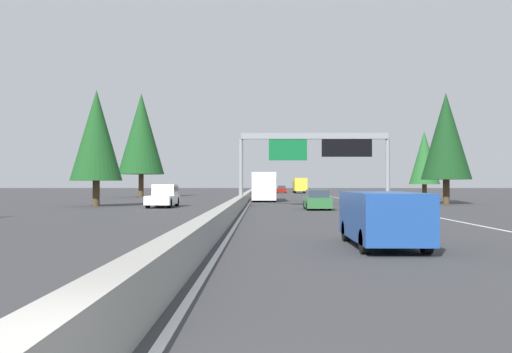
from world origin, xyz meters
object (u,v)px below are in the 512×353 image
Objects in this scene: sign_gantry_overhead at (316,148)px; bus_mid_left at (264,185)px; conifer_right_mid at (424,158)px; conifer_left_mid at (141,134)px; conifer_right_near at (446,136)px; box_truck_far_left at (300,185)px; sedan_near_center at (263,189)px; oncoming_near at (164,196)px; minivan_near_right at (382,216)px; sedan_far_center at (317,200)px; sedan_distant_a at (281,190)px; conifer_left_near at (96,135)px.

sign_gantry_overhead reaches higher than bus_mid_left.
conifer_left_mid is at bearing 74.05° from conifer_right_mid.
conifer_left_mid is (25.71, 34.51, 2.55)m from conifer_right_near.
conifer_right_near is at bearing -170.01° from box_truck_far_left.
sedan_near_center is 62.92m from conifer_right_mid.
bus_mid_left is at bearing 61.31° from conifer_right_near.
conifer_left_mid is at bearing -164.58° from oncoming_near.
sedan_far_center is at bearing -0.91° from minivan_near_right.
box_truck_far_left is 4.29m from sedan_distant_a.
conifer_left_mid reaches higher than sedan_near_center.
sedan_distant_a is at bearing -15.64° from conifer_left_near.
conifer_left_mid is at bearing 29.97° from sedan_far_center.
sedan_distant_a is at bearing -4.25° from bus_mid_left.
conifer_right_mid reaches higher than sedan_near_center.
conifer_right_mid is 38.54m from conifer_left_mid.
conifer_left_near is (-5.41, 31.55, -0.36)m from conifer_right_near.
oncoming_near is (4.20, 12.23, 0.23)m from sedan_far_center.
oncoming_near reaches higher than sedan_far_center.
conifer_left_near is at bearing 164.36° from sedan_distant_a.
oncoming_near is (-81.69, 8.27, 0.23)m from sedan_near_center.
sedan_far_center is at bearing -179.81° from sedan_distant_a.
conifer_right_mid reaches higher than sedan_distant_a.
sedan_distant_a is 0.53× the size of conifer_right_mid.
sedan_far_center is at bearing 71.05° from oncoming_near.
conifer_right_mid reaches higher than bus_mid_left.
conifer_right_near reaches higher than conifer_left_near.
bus_mid_left reaches higher than oncoming_near.
sign_gantry_overhead is 0.86× the size of conifer_left_mid.
oncoming_near is (28.66, 11.84, -0.04)m from minivan_near_right.
sedan_near_center is at bearing 0.04° from bus_mid_left.
box_truck_far_left is 43.50m from conifer_right_mid.
sign_gantry_overhead is at bearing -176.87° from sedan_near_center.
conifer_left_near is at bearing 160.87° from box_truck_far_left.
conifer_right_near is at bearing -126.69° from conifer_left_mid.
box_truck_far_left is 0.81× the size of conifer_right_near.
conifer_right_near is at bearing 105.10° from oncoming_near.
sign_gantry_overhead is at bearing -5.08° from sedan_far_center.
conifer_left_near reaches higher than sign_gantry_overhead.
sedan_far_center is at bearing -107.24° from conifer_left_near.
conifer_left_mid reaches higher than sedan_distant_a.
sedan_far_center is at bearing 174.92° from sign_gantry_overhead.
sedan_far_center is 67.92m from box_truck_far_left.
conifer_left_near is (0.59, 18.72, 1.13)m from sign_gantry_overhead.
sedan_far_center is 85.98m from sedan_near_center.
conifer_left_mid reaches higher than sedan_far_center.
conifer_right_near is (6.88, -25.52, 5.48)m from oncoming_near.
sign_gantry_overhead reaches higher than sedan_distant_a.
oncoming_near is at bearing 128.36° from conifer_right_mid.
minivan_near_right is 24.47m from sedan_far_center.
conifer_left_near is (-14.83, 14.35, 4.33)m from bus_mid_left.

